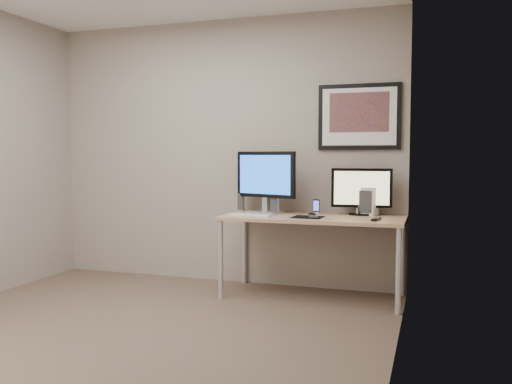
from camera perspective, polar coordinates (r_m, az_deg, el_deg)
floor at (r=4.11m, az=-12.55°, el=-14.23°), size 3.60×3.60×0.00m
room at (r=4.31m, az=-9.79°, el=8.80°), size 3.60×3.60×3.60m
desk at (r=4.84m, az=6.02°, el=-3.31°), size 1.60×0.70×0.73m
framed_art at (r=5.08m, az=10.80°, el=7.80°), size 0.75×0.04×0.60m
monitor_large at (r=5.03m, az=1.03°, el=1.37°), size 0.61×0.28×0.57m
monitor_tv at (r=4.95m, az=11.05°, el=0.18°), size 0.54×0.14×0.42m
speaker_left at (r=5.24m, az=-1.58°, el=-1.07°), size 0.08×0.08×0.17m
speaker_right at (r=5.03m, az=2.07°, el=-1.11°), size 0.09×0.09×0.20m
phone_dock at (r=5.02m, az=6.37°, el=-1.53°), size 0.07×0.07×0.13m
keyboard at (r=4.83m, az=-0.60°, el=-2.44°), size 0.39×0.13×0.01m
mousepad at (r=4.73m, az=5.46°, el=-2.65°), size 0.28×0.25×0.00m
mouse at (r=4.74m, az=5.97°, el=-2.38°), size 0.11×0.13×0.04m
remote at (r=4.62m, az=12.55°, el=-2.78°), size 0.07×0.18×0.02m
fan_unit at (r=4.97m, az=11.68°, el=-0.96°), size 0.19×0.17×0.25m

